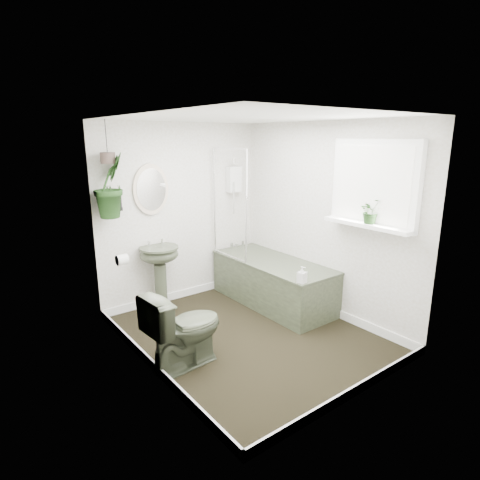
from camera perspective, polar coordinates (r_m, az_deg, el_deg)
floor at (r=4.55m, az=1.17°, el=-13.41°), size 2.30×2.80×0.02m
ceiling at (r=4.03m, az=1.35°, el=17.18°), size 2.30×2.80×0.02m
wall_back at (r=5.29m, az=-8.30°, el=3.76°), size 2.30×0.02×2.30m
wall_front at (r=3.20m, az=17.18°, el=-3.82°), size 2.30×0.02×2.30m
wall_left at (r=3.56m, az=-13.54°, el=-1.74°), size 0.02×2.80×2.30m
wall_right at (r=4.93m, az=11.89°, el=2.81°), size 0.02×2.80×2.30m
skirting at (r=4.53m, az=1.18°, el=-12.74°), size 2.30×2.80×0.10m
bathtub at (r=5.25m, az=4.67°, el=-5.96°), size 0.72×1.72×0.58m
bath_screen at (r=5.17m, az=-1.49°, el=5.11°), size 0.04×0.72×1.40m
shower_box at (r=5.61m, az=-0.86°, el=8.63°), size 0.20×0.10×0.35m
oval_mirror at (r=5.01m, az=-12.52°, el=7.03°), size 0.46×0.03×0.62m
wall_sconce at (r=4.87m, az=-16.69°, el=5.36°), size 0.04×0.04×0.22m
toilet_roll_holder at (r=4.28m, az=-16.44°, el=-2.71°), size 0.11×0.11×0.11m
window_recess at (r=4.38m, az=18.57°, el=7.57°), size 0.08×1.00×0.90m
window_sill at (r=4.39m, az=17.62°, el=2.08°), size 0.18×1.00×0.04m
window_blinds at (r=4.34m, az=18.23°, el=7.54°), size 0.01×0.86×0.76m
toilet at (r=3.88m, az=-7.93°, el=-12.31°), size 0.78×0.48×0.76m
pedestal_sink at (r=5.15m, az=-11.25°, el=-5.25°), size 0.56×0.51×0.81m
sill_plant at (r=4.34m, az=18.12°, el=3.94°), size 0.29×0.27×0.26m
hanging_plant at (r=4.69m, az=-18.01°, el=7.39°), size 0.51×0.49×0.72m
soap_bottle at (r=4.40m, az=8.82°, el=-4.91°), size 0.10×0.10×0.18m
hanging_pot at (r=4.67m, az=-18.29°, el=11.02°), size 0.16×0.16×0.12m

